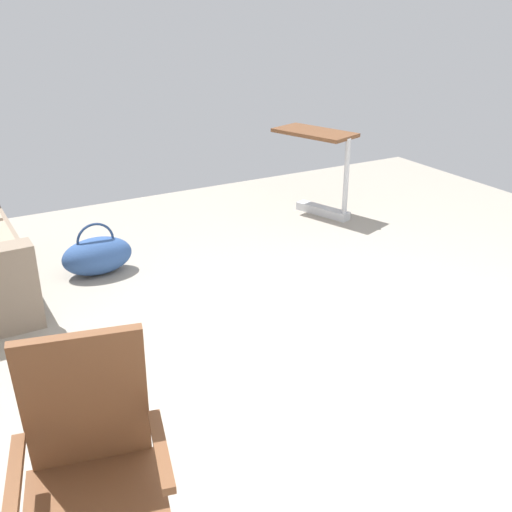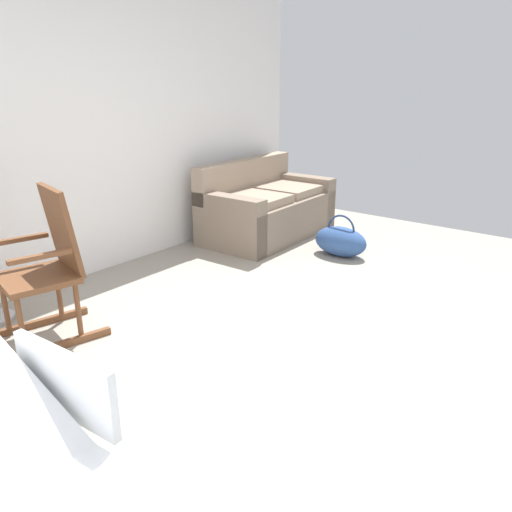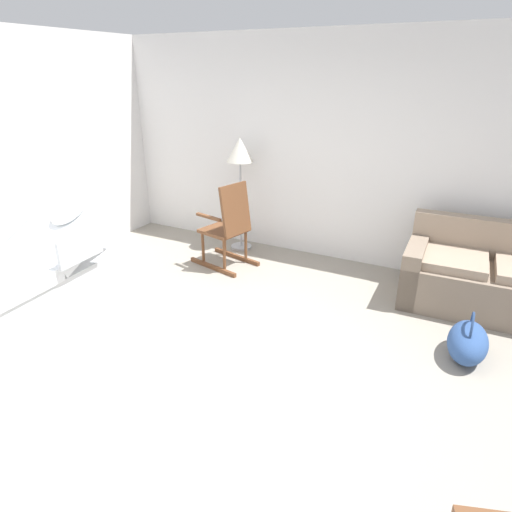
{
  "view_description": "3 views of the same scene",
  "coord_description": "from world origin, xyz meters",
  "px_view_note": "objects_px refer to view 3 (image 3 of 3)",
  "views": [
    {
      "loc": [
        -2.56,
        2.11,
        2.06
      ],
      "look_at": [
        -0.13,
        0.75,
        0.84
      ],
      "focal_mm": 41.76,
      "sensor_mm": 36.0,
      "label": 1
    },
    {
      "loc": [
        -2.56,
        -1.27,
        1.71
      ],
      "look_at": [
        -0.12,
        0.65,
        0.63
      ],
      "focal_mm": 35.71,
      "sensor_mm": 36.0,
      "label": 2
    },
    {
      "loc": [
        1.7,
        -2.46,
        2.26
      ],
      "look_at": [
        -0.0,
        0.83,
        0.68
      ],
      "focal_mm": 30.7,
      "sensor_mm": 36.0,
      "label": 3
    }
  ],
  "objects_px": {
    "couch": "(488,280)",
    "duffel_bag": "(468,342)",
    "hospital_bed": "(24,280)",
    "rocking_chair": "(228,227)",
    "floor_lamp": "(240,158)"
  },
  "relations": [
    {
      "from": "rocking_chair",
      "to": "floor_lamp",
      "type": "height_order",
      "value": "floor_lamp"
    },
    {
      "from": "hospital_bed",
      "to": "floor_lamp",
      "type": "xyz_separation_m",
      "value": [
        1.14,
        2.44,
        0.93
      ]
    },
    {
      "from": "hospital_bed",
      "to": "rocking_chair",
      "type": "distance_m",
      "value": 2.27
    },
    {
      "from": "couch",
      "to": "duffel_bag",
      "type": "xyz_separation_m",
      "value": [
        -0.1,
        -1.02,
        -0.15
      ]
    },
    {
      "from": "hospital_bed",
      "to": "couch",
      "type": "distance_m",
      "value": 4.68
    },
    {
      "from": "hospital_bed",
      "to": "floor_lamp",
      "type": "bearing_deg",
      "value": 64.85
    },
    {
      "from": "floor_lamp",
      "to": "rocking_chair",
      "type": "bearing_deg",
      "value": -75.35
    },
    {
      "from": "rocking_chair",
      "to": "hospital_bed",
      "type": "bearing_deg",
      "value": -124.98
    },
    {
      "from": "floor_lamp",
      "to": "duffel_bag",
      "type": "height_order",
      "value": "floor_lamp"
    },
    {
      "from": "couch",
      "to": "floor_lamp",
      "type": "xyz_separation_m",
      "value": [
        -3.01,
        0.29,
        0.92
      ]
    },
    {
      "from": "hospital_bed",
      "to": "couch",
      "type": "relative_size",
      "value": 1.31
    },
    {
      "from": "hospital_bed",
      "to": "couch",
      "type": "height_order",
      "value": "hospital_bed"
    },
    {
      "from": "couch",
      "to": "duffel_bag",
      "type": "height_order",
      "value": "couch"
    },
    {
      "from": "couch",
      "to": "duffel_bag",
      "type": "bearing_deg",
      "value": -95.53
    },
    {
      "from": "floor_lamp",
      "to": "duffel_bag",
      "type": "xyz_separation_m",
      "value": [
        2.91,
        -1.31,
        -1.07
      ]
    }
  ]
}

